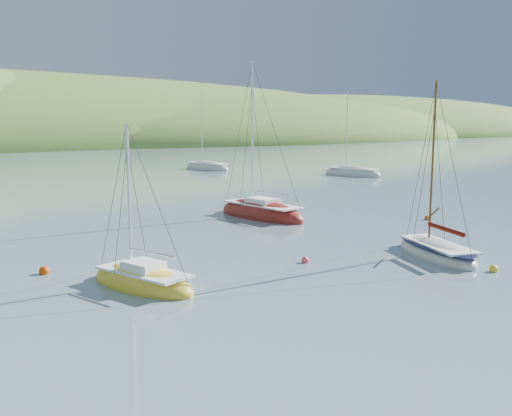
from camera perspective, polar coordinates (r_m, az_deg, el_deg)
ground at (r=27.22m, az=11.49°, el=-6.41°), size 700.00×700.00×0.00m
daysailer_white at (r=31.32m, az=17.59°, el=-4.23°), size 4.35×6.74×9.74m
sloop_red at (r=41.88m, az=0.53°, el=-0.61°), size 3.92×8.59×12.25m
sailboat_yellow at (r=25.04m, az=-11.29°, el=-7.31°), size 3.92×6.15×7.60m
distant_sloop_b at (r=83.05m, az=-4.92°, el=3.99°), size 4.83×8.77×11.85m
distant_sloop_d at (r=74.75m, az=9.62°, el=3.37°), size 4.77×8.62×11.66m
mooring_buoys at (r=29.58m, az=2.77°, el=-4.78°), size 26.88×11.94×0.49m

